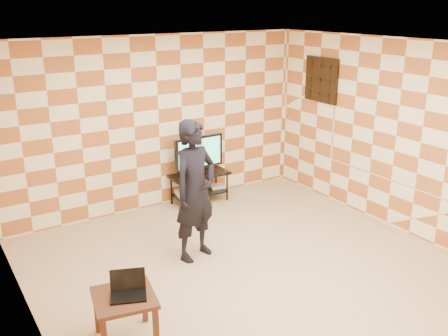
{
  "coord_description": "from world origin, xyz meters",
  "views": [
    {
      "loc": [
        -3.2,
        -4.45,
        3.14
      ],
      "look_at": [
        0.0,
        0.6,
        1.15
      ],
      "focal_mm": 40.0,
      "sensor_mm": 36.0,
      "label": 1
    }
  ],
  "objects_px": {
    "tv": "(199,153)",
    "person": "(195,191)",
    "side_table": "(124,304)",
    "tv_stand": "(199,181)"
  },
  "relations": [
    {
      "from": "tv_stand",
      "to": "side_table",
      "type": "xyz_separation_m",
      "value": [
        -2.36,
        -2.71,
        0.05
      ]
    },
    {
      "from": "side_table",
      "to": "person",
      "type": "height_order",
      "value": "person"
    },
    {
      "from": "tv",
      "to": "side_table",
      "type": "distance_m",
      "value": 3.62
    },
    {
      "from": "tv",
      "to": "side_table",
      "type": "height_order",
      "value": "tv"
    },
    {
      "from": "tv",
      "to": "person",
      "type": "relative_size",
      "value": 0.47
    },
    {
      "from": "tv_stand",
      "to": "person",
      "type": "relative_size",
      "value": 0.54
    },
    {
      "from": "tv_stand",
      "to": "tv",
      "type": "bearing_deg",
      "value": -91.08
    },
    {
      "from": "tv",
      "to": "person",
      "type": "xyz_separation_m",
      "value": [
        -0.95,
        -1.57,
        0.06
      ]
    },
    {
      "from": "tv",
      "to": "tv_stand",
      "type": "bearing_deg",
      "value": 88.92
    },
    {
      "from": "tv",
      "to": "side_table",
      "type": "bearing_deg",
      "value": -131.14
    }
  ]
}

